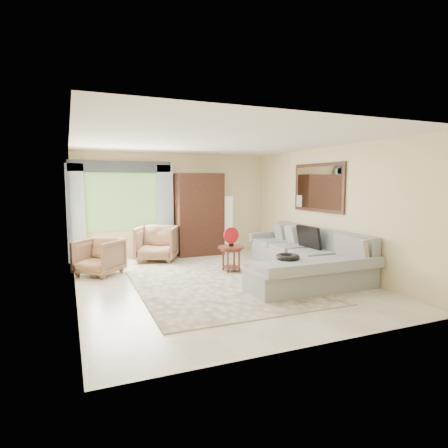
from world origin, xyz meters
name	(u,v)px	position (x,y,z in m)	size (l,w,h in m)	color
ground	(219,282)	(0.00, 0.00, 0.00)	(6.00, 6.00, 0.00)	silver
area_rug	(218,282)	(-0.03, -0.06, 0.01)	(3.00, 4.00, 0.02)	beige
sectional_sofa	(304,261)	(1.78, -0.18, 0.28)	(2.30, 3.46, 0.90)	gray
tv_screen	(309,237)	(2.05, 0.07, 0.72)	(0.06, 0.74, 0.48)	black
garden_hose	(288,257)	(1.00, -0.79, 0.55)	(0.43, 0.43, 0.09)	black
coffee_table	(231,259)	(0.53, 0.64, 0.28)	(0.54, 0.54, 0.54)	#431A12
red_disc	(231,235)	(0.53, 0.64, 0.77)	(0.34, 0.34, 0.03)	#AF111A
armchair_left	(99,257)	(-2.03, 1.45, 0.36)	(0.78, 0.80, 0.73)	#9F7657
armchair_right	(157,244)	(-0.65, 2.34, 0.42)	(0.90, 0.92, 0.84)	#A06F57
potted_plant	(98,253)	(-1.98, 2.44, 0.28)	(0.50, 0.44, 0.56)	#999999
armoire	(199,214)	(0.55, 2.72, 1.05)	(1.20, 0.55, 2.10)	black
floor_lamp	(227,224)	(1.35, 2.78, 0.75)	(0.24, 0.24, 1.50)	silver
window	(122,202)	(-1.35, 2.97, 1.40)	(1.80, 0.04, 1.40)	#669E59
curtain_left	(76,214)	(-2.40, 2.88, 1.15)	(0.40, 0.08, 2.30)	#9EB7CC
curtain_right	(165,211)	(-0.30, 2.88, 1.15)	(0.40, 0.08, 2.30)	#9EB7CC
valance	(121,166)	(-1.35, 2.90, 2.25)	(2.40, 0.12, 0.26)	#1E232D
wall_mirror	(318,188)	(2.46, 0.35, 1.75)	(0.05, 1.70, 1.05)	black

